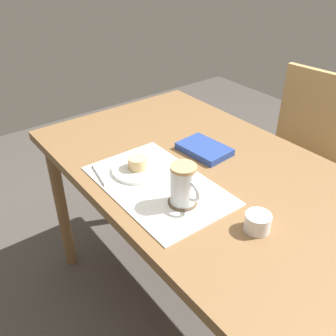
{
  "coord_description": "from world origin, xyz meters",
  "views": [
    {
      "loc": [
        0.72,
        -0.74,
        1.39
      ],
      "look_at": [
        -0.06,
        -0.15,
        0.77
      ],
      "focal_mm": 40.0,
      "sensor_mm": 36.0,
      "label": 1
    }
  ],
  "objects_px": {
    "dining_table": "(213,192)",
    "pastry_plate": "(138,169)",
    "pastry": "(138,163)",
    "wooden_chair": "(298,154)",
    "sugar_bowl": "(258,222)",
    "small_book": "(204,149)",
    "coffee_mug": "(184,185)"
  },
  "relations": [
    {
      "from": "dining_table",
      "to": "pastry_plate",
      "type": "height_order",
      "value": "pastry_plate"
    },
    {
      "from": "pastry_plate",
      "to": "pastry",
      "type": "xyz_separation_m",
      "value": [
        0.0,
        0.0,
        0.03
      ]
    },
    {
      "from": "wooden_chair",
      "to": "sugar_bowl",
      "type": "distance_m",
      "value": 0.93
    },
    {
      "from": "wooden_chair",
      "to": "sugar_bowl",
      "type": "height_order",
      "value": "wooden_chair"
    },
    {
      "from": "small_book",
      "to": "wooden_chair",
      "type": "bearing_deg",
      "value": 85.72
    },
    {
      "from": "pastry",
      "to": "coffee_mug",
      "type": "distance_m",
      "value": 0.23
    },
    {
      "from": "dining_table",
      "to": "small_book",
      "type": "distance_m",
      "value": 0.17
    },
    {
      "from": "pastry_plate",
      "to": "pastry",
      "type": "height_order",
      "value": "pastry"
    },
    {
      "from": "wooden_chair",
      "to": "sugar_bowl",
      "type": "xyz_separation_m",
      "value": [
        0.4,
        -0.8,
        0.26
      ]
    },
    {
      "from": "wooden_chair",
      "to": "pastry_plate",
      "type": "height_order",
      "value": "wooden_chair"
    },
    {
      "from": "pastry",
      "to": "sugar_bowl",
      "type": "bearing_deg",
      "value": 12.75
    },
    {
      "from": "wooden_chair",
      "to": "coffee_mug",
      "type": "relative_size",
      "value": 7.0
    },
    {
      "from": "pastry_plate",
      "to": "pastry",
      "type": "distance_m",
      "value": 0.03
    },
    {
      "from": "pastry_plate",
      "to": "sugar_bowl",
      "type": "xyz_separation_m",
      "value": [
        0.43,
        0.1,
        0.02
      ]
    },
    {
      "from": "sugar_bowl",
      "to": "pastry_plate",
      "type": "bearing_deg",
      "value": -167.25
    },
    {
      "from": "wooden_chair",
      "to": "pastry",
      "type": "bearing_deg",
      "value": 81.99
    },
    {
      "from": "dining_table",
      "to": "pastry",
      "type": "xyz_separation_m",
      "value": [
        -0.16,
        -0.19,
        0.11
      ]
    },
    {
      "from": "coffee_mug",
      "to": "sugar_bowl",
      "type": "xyz_separation_m",
      "value": [
        0.2,
        0.09,
        -0.05
      ]
    },
    {
      "from": "pastry",
      "to": "sugar_bowl",
      "type": "distance_m",
      "value": 0.44
    },
    {
      "from": "dining_table",
      "to": "wooden_chair",
      "type": "relative_size",
      "value": 1.57
    },
    {
      "from": "dining_table",
      "to": "sugar_bowl",
      "type": "height_order",
      "value": "sugar_bowl"
    },
    {
      "from": "coffee_mug",
      "to": "pastry_plate",
      "type": "bearing_deg",
      "value": -177.65
    },
    {
      "from": "dining_table",
      "to": "small_book",
      "type": "bearing_deg",
      "value": 151.11
    },
    {
      "from": "pastry_plate",
      "to": "small_book",
      "type": "xyz_separation_m",
      "value": [
        0.03,
        0.26,
        0.0
      ]
    },
    {
      "from": "dining_table",
      "to": "coffee_mug",
      "type": "relative_size",
      "value": 10.97
    },
    {
      "from": "sugar_bowl",
      "to": "small_book",
      "type": "xyz_separation_m",
      "value": [
        -0.39,
        0.17,
        -0.01
      ]
    },
    {
      "from": "pastry_plate",
      "to": "coffee_mug",
      "type": "relative_size",
      "value": 1.41
    },
    {
      "from": "coffee_mug",
      "to": "small_book",
      "type": "height_order",
      "value": "coffee_mug"
    },
    {
      "from": "wooden_chair",
      "to": "coffee_mug",
      "type": "height_order",
      "value": "wooden_chair"
    },
    {
      "from": "pastry_plate",
      "to": "pastry",
      "type": "relative_size",
      "value": 2.68
    },
    {
      "from": "pastry",
      "to": "sugar_bowl",
      "type": "xyz_separation_m",
      "value": [
        0.43,
        0.1,
        -0.01
      ]
    },
    {
      "from": "dining_table",
      "to": "pastry",
      "type": "distance_m",
      "value": 0.27
    }
  ]
}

